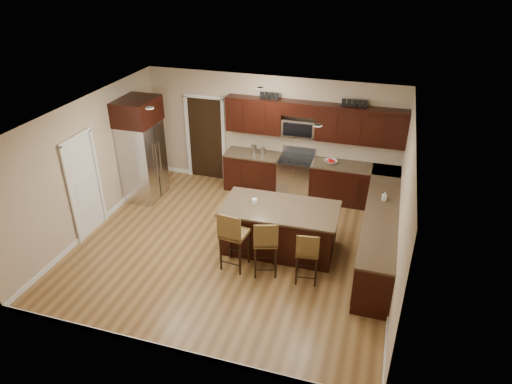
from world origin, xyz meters
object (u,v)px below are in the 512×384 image
(island, at_px, (279,230))
(stool_right, at_px, (307,252))
(stool_left, at_px, (233,234))
(stool_mid, at_px, (266,242))
(range, at_px, (295,176))
(refrigerator, at_px, (142,149))

(island, relative_size, stool_right, 2.14)
(stool_left, height_order, stool_mid, stool_left)
(range, distance_m, refrigerator, 3.55)
(stool_right, relative_size, refrigerator, 0.44)
(range, distance_m, stool_mid, 3.09)
(refrigerator, bearing_deg, stool_right, -25.30)
(island, xyz_separation_m, stool_left, (-0.64, -0.85, 0.31))
(stool_left, xyz_separation_m, stool_mid, (0.60, 0.01, -0.04))
(island, bearing_deg, stool_right, -51.71)
(island, distance_m, stool_mid, 0.89)
(stool_mid, xyz_separation_m, refrigerator, (-3.45, 1.98, 0.51))
(stool_left, distance_m, stool_mid, 0.60)
(stool_mid, bearing_deg, stool_left, 163.08)
(stool_right, height_order, refrigerator, refrigerator)
(stool_right, bearing_deg, refrigerator, 146.98)
(refrigerator, bearing_deg, island, -18.07)
(island, bearing_deg, range, 93.41)
(range, bearing_deg, stool_left, -98.38)
(range, distance_m, stool_right, 3.20)
(stool_left, distance_m, refrigerator, 3.50)
(island, distance_m, stool_left, 1.11)
(stool_mid, height_order, stool_right, stool_mid)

